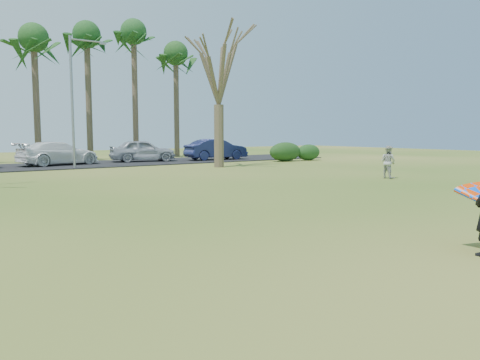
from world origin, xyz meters
TOP-DOWN VIEW (x-y plane):
  - ground at (0.00, 0.00)m, footprint 100.00×100.00m
  - parking_strip at (0.00, 25.00)m, footprint 46.00×7.00m
  - palm_6 at (2.00, 31.00)m, footprint 4.84×4.84m
  - palm_7 at (6.00, 31.00)m, footprint 4.84×4.84m
  - palm_8 at (10.00, 31.00)m, footprint 4.84×4.84m
  - palm_9 at (14.00, 31.00)m, footprint 4.84×4.84m
  - bare_tree_right at (10.00, 18.00)m, footprint 6.27×6.27m
  - streetlight at (2.16, 22.00)m, footprint 2.28×0.18m
  - hedge_near at (17.43, 19.96)m, footprint 2.95×1.34m
  - hedge_far at (19.73, 19.77)m, footprint 2.30×1.08m
  - car_3 at (1.95, 25.27)m, footprint 5.71×3.29m
  - car_4 at (8.09, 25.45)m, footprint 5.10×2.87m
  - car_5 at (13.77, 24.10)m, footprint 5.08×2.06m
  - pedestrian_a at (12.60, 6.99)m, footprint 0.64×0.80m

SIDE VIEW (x-z plane):
  - ground at x=0.00m, z-range 0.00..0.00m
  - parking_strip at x=0.00m, z-range 0.00..0.06m
  - hedge_far at x=19.73m, z-range 0.00..1.28m
  - hedge_near at x=17.43m, z-range 0.00..1.47m
  - pedestrian_a at x=12.60m, z-range 0.00..1.60m
  - car_3 at x=1.95m, z-range 0.06..1.62m
  - car_4 at x=8.09m, z-range 0.06..1.70m
  - car_5 at x=13.77m, z-range 0.06..1.70m
  - streetlight at x=2.16m, z-range 0.46..8.46m
  - bare_tree_right at x=10.00m, z-range 1.96..11.17m
  - palm_6 at x=2.00m, z-range 3.75..14.59m
  - palm_9 at x=14.00m, z-range 3.75..14.59m
  - palm_7 at x=6.00m, z-range 4.08..15.62m
  - palm_8 at x=10.00m, z-range 4.40..16.64m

